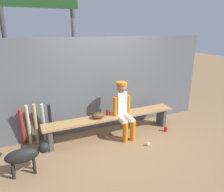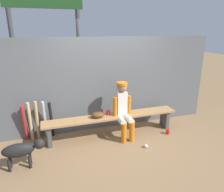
% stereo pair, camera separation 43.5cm
% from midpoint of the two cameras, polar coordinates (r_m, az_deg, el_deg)
% --- Properties ---
extents(ground_plane, '(30.00, 30.00, 0.00)m').
position_cam_midpoint_polar(ground_plane, '(4.71, -2.69, -10.76)').
color(ground_plane, olive).
extents(chainlink_fence, '(5.25, 0.03, 2.12)m').
position_cam_midpoint_polar(chainlink_fence, '(4.71, -4.84, 3.08)').
color(chainlink_fence, '#595E63').
rests_on(chainlink_fence, ground_plane).
extents(dugout_bench, '(2.97, 0.36, 0.47)m').
position_cam_midpoint_polar(dugout_bench, '(4.54, -2.76, -6.59)').
color(dugout_bench, '#AD7F4C').
rests_on(dugout_bench, ground_plane).
extents(player_seated, '(0.41, 0.55, 1.20)m').
position_cam_midpoint_polar(player_seated, '(4.42, 0.42, -3.35)').
color(player_seated, silver).
rests_on(player_seated, ground_plane).
extents(baseball_glove, '(0.28, 0.20, 0.12)m').
position_cam_midpoint_polar(baseball_glove, '(4.39, -6.72, -5.43)').
color(baseball_glove, '#593819').
rests_on(baseball_glove, dugout_bench).
extents(bat_aluminum_black, '(0.10, 0.25, 0.85)m').
position_cam_midpoint_polar(bat_aluminum_black, '(4.54, -19.37, -7.00)').
color(bat_aluminum_black, black).
rests_on(bat_aluminum_black, ground_plane).
extents(bat_aluminum_silver, '(0.08, 0.21, 0.87)m').
position_cam_midpoint_polar(bat_aluminum_silver, '(4.55, -21.08, -6.98)').
color(bat_aluminum_silver, '#B7B7BC').
rests_on(bat_aluminum_silver, ground_plane).
extents(bat_wood_tan, '(0.08, 0.13, 0.88)m').
position_cam_midpoint_polar(bat_wood_tan, '(4.54, -23.00, -7.24)').
color(bat_wood_tan, tan).
rests_on(bat_wood_tan, ground_plane).
extents(bat_wood_natural, '(0.08, 0.16, 0.87)m').
position_cam_midpoint_polar(bat_wood_natural, '(4.55, -24.71, -7.46)').
color(bat_wood_natural, tan).
rests_on(bat_wood_natural, ground_plane).
extents(bat_aluminum_red, '(0.08, 0.19, 0.82)m').
position_cam_midpoint_polar(bat_aluminum_red, '(4.59, -26.17, -7.83)').
color(bat_aluminum_red, '#B22323').
rests_on(bat_aluminum_red, ground_plane).
extents(baseball, '(0.07, 0.07, 0.07)m').
position_cam_midpoint_polar(baseball, '(4.33, 7.03, -13.15)').
color(baseball, white).
rests_on(baseball, ground_plane).
extents(cup_on_ground, '(0.08, 0.08, 0.11)m').
position_cam_midpoint_polar(cup_on_ground, '(4.95, 12.24, -8.98)').
color(cup_on_ground, red).
rests_on(cup_on_ground, ground_plane).
extents(cup_on_bench, '(0.08, 0.08, 0.11)m').
position_cam_midpoint_polar(cup_on_bench, '(4.52, -3.88, -4.69)').
color(cup_on_bench, red).
rests_on(cup_on_bench, dugout_bench).
extents(scoreboard, '(1.96, 0.27, 3.75)m').
position_cam_midpoint_polar(scoreboard, '(5.04, -21.38, 20.59)').
color(scoreboard, '#3F3F42').
rests_on(scoreboard, ground_plane).
extents(dog, '(0.84, 0.20, 0.49)m').
position_cam_midpoint_polar(dog, '(3.79, -25.94, -14.62)').
color(dog, black).
rests_on(dog, ground_plane).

